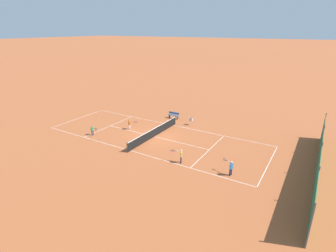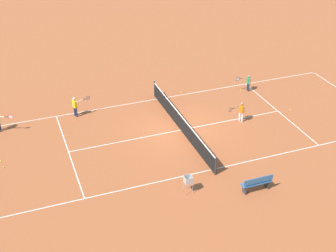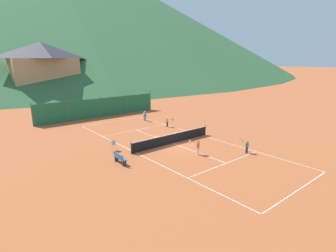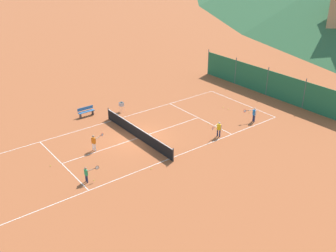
{
  "view_description": "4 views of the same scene",
  "coord_description": "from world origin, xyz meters",
  "px_view_note": "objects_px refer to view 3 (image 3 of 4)",
  "views": [
    {
      "loc": [
        21.64,
        14.81,
        11.02
      ],
      "look_at": [
        -1.62,
        0.75,
        0.85
      ],
      "focal_mm": 28.0,
      "sensor_mm": 36.0,
      "label": 1
    },
    {
      "loc": [
        -21.1,
        8.67,
        13.77
      ],
      "look_at": [
        -0.51,
        0.97,
        0.75
      ],
      "focal_mm": 50.0,
      "sensor_mm": 36.0,
      "label": 2
    },
    {
      "loc": [
        -15.41,
        -18.06,
        7.71
      ],
      "look_at": [
        0.23,
        0.94,
        1.48
      ],
      "focal_mm": 28.0,
      "sensor_mm": 36.0,
      "label": 3
    },
    {
      "loc": [
        23.36,
        -14.93,
        14.37
      ],
      "look_at": [
        1.69,
        1.74,
        1.2
      ],
      "focal_mm": 42.0,
      "sensor_mm": 36.0,
      "label": 4
    }
  ],
  "objects_px": {
    "tennis_ball_by_net_left": "(233,166)",
    "tennis_ball_by_net_right": "(243,151)",
    "tennis_ball_alley_left": "(148,128)",
    "alpine_chalet": "(43,69)",
    "tennis_ball_near_corner": "(123,124)",
    "tennis_ball_far_corner": "(218,139)",
    "tennis_ball_service_box": "(119,125)",
    "tennis_net": "(172,138)",
    "player_near_baseline": "(198,146)",
    "player_near_service": "(168,121)",
    "player_far_service": "(145,115)",
    "player_far_baseline": "(247,145)",
    "ball_hopper": "(113,143)",
    "courtside_bench": "(120,158)",
    "tennis_ball_alley_right": "(131,120)"
  },
  "relations": [
    {
      "from": "tennis_ball_far_corner",
      "to": "alpine_chalet",
      "type": "relative_size",
      "value": 0.01
    },
    {
      "from": "player_far_baseline",
      "to": "courtside_bench",
      "type": "height_order",
      "value": "player_far_baseline"
    },
    {
      "from": "tennis_ball_service_box",
      "to": "player_near_service",
      "type": "bearing_deg",
      "value": -48.48
    },
    {
      "from": "tennis_ball_service_box",
      "to": "tennis_ball_far_corner",
      "type": "xyz_separation_m",
      "value": [
        4.69,
        -11.54,
        0.0
      ]
    },
    {
      "from": "tennis_ball_alley_left",
      "to": "courtside_bench",
      "type": "distance_m",
      "value": 10.9
    },
    {
      "from": "tennis_net",
      "to": "alpine_chalet",
      "type": "bearing_deg",
      "value": 90.78
    },
    {
      "from": "player_near_service",
      "to": "player_far_service",
      "type": "bearing_deg",
      "value": 92.93
    },
    {
      "from": "tennis_net",
      "to": "alpine_chalet",
      "type": "height_order",
      "value": "alpine_chalet"
    },
    {
      "from": "player_far_service",
      "to": "tennis_ball_service_box",
      "type": "relative_size",
      "value": 19.43
    },
    {
      "from": "player_near_service",
      "to": "ball_hopper",
      "type": "relative_size",
      "value": 1.43
    },
    {
      "from": "tennis_ball_by_net_right",
      "to": "tennis_ball_alley_left",
      "type": "bearing_deg",
      "value": 98.39
    },
    {
      "from": "ball_hopper",
      "to": "tennis_ball_by_net_right",
      "type": "bearing_deg",
      "value": -40.64
    },
    {
      "from": "tennis_net",
      "to": "tennis_ball_service_box",
      "type": "bearing_deg",
      "value": 91.5
    },
    {
      "from": "tennis_ball_far_corner",
      "to": "tennis_ball_alley_left",
      "type": "height_order",
      "value": "same"
    },
    {
      "from": "tennis_ball_near_corner",
      "to": "alpine_chalet",
      "type": "relative_size",
      "value": 0.01
    },
    {
      "from": "player_far_service",
      "to": "tennis_ball_alley_left",
      "type": "height_order",
      "value": "player_far_service"
    },
    {
      "from": "player_far_service",
      "to": "tennis_ball_by_net_right",
      "type": "relative_size",
      "value": 19.43
    },
    {
      "from": "tennis_ball_near_corner",
      "to": "tennis_ball_far_corner",
      "type": "height_order",
      "value": "same"
    },
    {
      "from": "tennis_ball_by_net_right",
      "to": "alpine_chalet",
      "type": "relative_size",
      "value": 0.01
    },
    {
      "from": "tennis_ball_alley_right",
      "to": "courtside_bench",
      "type": "xyz_separation_m",
      "value": [
        -8.39,
        -11.98,
        0.42
      ]
    },
    {
      "from": "tennis_ball_alley_left",
      "to": "alpine_chalet",
      "type": "bearing_deg",
      "value": 93.57
    },
    {
      "from": "courtside_bench",
      "to": "tennis_ball_alley_right",
      "type": "bearing_deg",
      "value": 55.0
    },
    {
      "from": "courtside_bench",
      "to": "player_far_service",
      "type": "bearing_deg",
      "value": 47.9
    },
    {
      "from": "player_far_service",
      "to": "alpine_chalet",
      "type": "xyz_separation_m",
      "value": [
        -4.02,
        30.28,
        5.07
      ]
    },
    {
      "from": "alpine_chalet",
      "to": "tennis_ball_near_corner",
      "type": "bearing_deg",
      "value": -88.35
    },
    {
      "from": "tennis_ball_service_box",
      "to": "ball_hopper",
      "type": "bearing_deg",
      "value": -122.4
    },
    {
      "from": "player_near_baseline",
      "to": "tennis_ball_by_net_right",
      "type": "xyz_separation_m",
      "value": [
        3.63,
        -2.0,
        -0.7
      ]
    },
    {
      "from": "player_near_service",
      "to": "player_far_baseline",
      "type": "relative_size",
      "value": 1.13
    },
    {
      "from": "player_far_baseline",
      "to": "tennis_ball_by_net_left",
      "type": "distance_m",
      "value": 3.57
    },
    {
      "from": "tennis_net",
      "to": "player_far_service",
      "type": "bearing_deg",
      "value": 70.11
    },
    {
      "from": "tennis_ball_alley_right",
      "to": "tennis_ball_alley_left",
      "type": "distance_m",
      "value": 4.51
    },
    {
      "from": "tennis_net",
      "to": "tennis_ball_alley_left",
      "type": "relative_size",
      "value": 139.09
    },
    {
      "from": "tennis_ball_by_net_left",
      "to": "tennis_ball_service_box",
      "type": "bearing_deg",
      "value": 90.33
    },
    {
      "from": "player_far_baseline",
      "to": "tennis_ball_far_corner",
      "type": "xyz_separation_m",
      "value": [
        1.27,
        4.17,
        -0.63
      ]
    },
    {
      "from": "tennis_net",
      "to": "player_far_baseline",
      "type": "xyz_separation_m",
      "value": [
        3.16,
        -5.99,
        0.16
      ]
    },
    {
      "from": "tennis_ball_service_box",
      "to": "tennis_ball_by_net_left",
      "type": "bearing_deg",
      "value": -89.67
    },
    {
      "from": "tennis_ball_alley_right",
      "to": "tennis_ball_service_box",
      "type": "bearing_deg",
      "value": -156.11
    },
    {
      "from": "player_near_service",
      "to": "tennis_ball_far_corner",
      "type": "distance_m",
      "value": 7.14
    },
    {
      "from": "tennis_ball_by_net_right",
      "to": "player_far_service",
      "type": "bearing_deg",
      "value": 89.36
    },
    {
      "from": "tennis_net",
      "to": "player_near_baseline",
      "type": "xyz_separation_m",
      "value": [
        -0.32,
        -3.62,
        0.24
      ]
    },
    {
      "from": "tennis_ball_far_corner",
      "to": "tennis_ball_alley_right",
      "type": "bearing_deg",
      "value": 100.75
    },
    {
      "from": "ball_hopper",
      "to": "tennis_ball_alley_right",
      "type": "bearing_deg",
      "value": 50.67
    },
    {
      "from": "tennis_ball_alley_right",
      "to": "player_far_baseline",
      "type": "bearing_deg",
      "value": -86.19
    },
    {
      "from": "player_near_service",
      "to": "tennis_ball_by_net_left",
      "type": "distance_m",
      "value": 13.01
    },
    {
      "from": "tennis_net",
      "to": "tennis_ball_near_corner",
      "type": "bearing_deg",
      "value": 88.1
    },
    {
      "from": "tennis_ball_by_net_left",
      "to": "tennis_ball_by_net_right",
      "type": "distance_m",
      "value": 3.8
    },
    {
      "from": "tennis_ball_service_box",
      "to": "tennis_ball_far_corner",
      "type": "relative_size",
      "value": 1.0
    },
    {
      "from": "tennis_ball_near_corner",
      "to": "tennis_ball_service_box",
      "type": "bearing_deg",
      "value": -169.83
    },
    {
      "from": "ball_hopper",
      "to": "alpine_chalet",
      "type": "relative_size",
      "value": 0.07
    },
    {
      "from": "player_near_baseline",
      "to": "tennis_ball_alley_left",
      "type": "distance_m",
      "value": 10.07
    }
  ]
}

